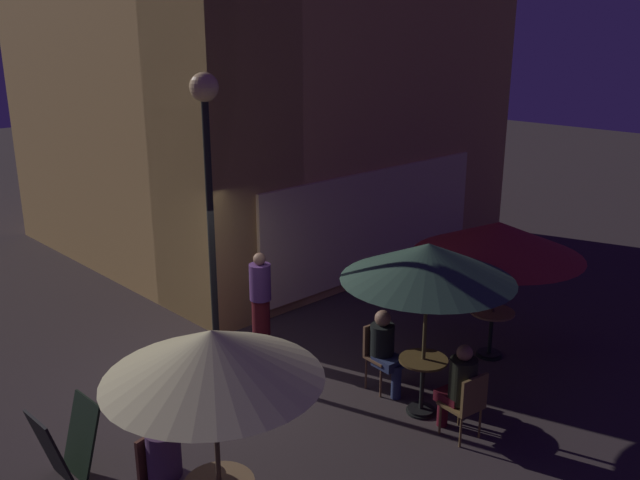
{
  "coord_description": "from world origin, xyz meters",
  "views": [
    {
      "loc": [
        -4.97,
        -7.34,
        4.89
      ],
      "look_at": [
        1.78,
        -0.32,
        1.89
      ],
      "focal_mm": 38.2,
      "sensor_mm": 36.0,
      "label": 1
    }
  ],
  "objects_px": {
    "street_lamp_near_corner": "(207,152)",
    "patio_umbrella_2": "(212,356)",
    "cafe_table_1": "(423,376)",
    "cafe_chair_3": "(159,470)",
    "patron_standing_3": "(261,305)",
    "patio_umbrella_1": "(428,262)",
    "cafe_chair_1": "(467,401)",
    "patron_seated_1": "(459,384)",
    "patio_umbrella_0": "(498,239)",
    "patron_seated_2": "(168,464)",
    "cafe_chair_0": "(378,350)",
    "menu_sandwich_board": "(66,443)",
    "patron_seated_0": "(385,346)",
    "cafe_table_0": "(491,324)"
  },
  "relations": [
    {
      "from": "street_lamp_near_corner",
      "to": "patio_umbrella_2",
      "type": "height_order",
      "value": "street_lamp_near_corner"
    },
    {
      "from": "cafe_table_1",
      "to": "cafe_chair_3",
      "type": "relative_size",
      "value": 0.81
    },
    {
      "from": "patron_standing_3",
      "to": "cafe_chair_3",
      "type": "bearing_deg",
      "value": 118.62
    },
    {
      "from": "patio_umbrella_1",
      "to": "cafe_chair_1",
      "type": "relative_size",
      "value": 2.61
    },
    {
      "from": "patio_umbrella_1",
      "to": "patio_umbrella_2",
      "type": "distance_m",
      "value": 3.41
    },
    {
      "from": "patio_umbrella_1",
      "to": "patron_seated_1",
      "type": "height_order",
      "value": "patio_umbrella_1"
    },
    {
      "from": "patio_umbrella_0",
      "to": "cafe_chair_1",
      "type": "bearing_deg",
      "value": -154.15
    },
    {
      "from": "patron_seated_2",
      "to": "patron_standing_3",
      "type": "height_order",
      "value": "patron_standing_3"
    },
    {
      "from": "cafe_chair_0",
      "to": "cafe_table_1",
      "type": "bearing_deg",
      "value": -0.0
    },
    {
      "from": "patron_seated_1",
      "to": "patron_standing_3",
      "type": "relative_size",
      "value": 0.74
    },
    {
      "from": "street_lamp_near_corner",
      "to": "patron_standing_3",
      "type": "bearing_deg",
      "value": -4.11
    },
    {
      "from": "street_lamp_near_corner",
      "to": "patio_umbrella_0",
      "type": "distance_m",
      "value": 4.45
    },
    {
      "from": "patio_umbrella_2",
      "to": "cafe_chair_1",
      "type": "height_order",
      "value": "patio_umbrella_2"
    },
    {
      "from": "patron_seated_2",
      "to": "patron_standing_3",
      "type": "relative_size",
      "value": 0.73
    },
    {
      "from": "menu_sandwich_board",
      "to": "patron_seated_1",
      "type": "bearing_deg",
      "value": -34.81
    },
    {
      "from": "cafe_chair_3",
      "to": "patron_standing_3",
      "type": "relative_size",
      "value": 0.57
    },
    {
      "from": "cafe_chair_3",
      "to": "patron_standing_3",
      "type": "height_order",
      "value": "patron_standing_3"
    },
    {
      "from": "cafe_table_1",
      "to": "patio_umbrella_1",
      "type": "xyz_separation_m",
      "value": [
        0.0,
        0.0,
        1.58
      ]
    },
    {
      "from": "patio_umbrella_0",
      "to": "patron_seated_2",
      "type": "xyz_separation_m",
      "value": [
        -5.65,
        0.17,
        -1.21
      ]
    },
    {
      "from": "patron_seated_2",
      "to": "cafe_chair_3",
      "type": "bearing_deg",
      "value": -180.0
    },
    {
      "from": "street_lamp_near_corner",
      "to": "patron_seated_0",
      "type": "xyz_separation_m",
      "value": [
        1.36,
        -2.1,
        -2.62
      ]
    },
    {
      "from": "cafe_chair_3",
      "to": "patron_seated_2",
      "type": "relative_size",
      "value": 0.78
    },
    {
      "from": "cafe_chair_1",
      "to": "patron_seated_1",
      "type": "bearing_deg",
      "value": 0.0
    },
    {
      "from": "patio_umbrella_0",
      "to": "patron_seated_1",
      "type": "relative_size",
      "value": 2.03
    },
    {
      "from": "patio_umbrella_2",
      "to": "cafe_table_1",
      "type": "bearing_deg",
      "value": 3.18
    },
    {
      "from": "cafe_table_1",
      "to": "patron_seated_0",
      "type": "relative_size",
      "value": 0.65
    },
    {
      "from": "cafe_table_1",
      "to": "patio_umbrella_2",
      "type": "height_order",
      "value": "patio_umbrella_2"
    },
    {
      "from": "cafe_table_1",
      "to": "patio_umbrella_1",
      "type": "distance_m",
      "value": 1.58
    },
    {
      "from": "cafe_table_0",
      "to": "patron_standing_3",
      "type": "distance_m",
      "value": 3.59
    },
    {
      "from": "patio_umbrella_2",
      "to": "patron_standing_3",
      "type": "height_order",
      "value": "patio_umbrella_2"
    },
    {
      "from": "cafe_chair_1",
      "to": "patron_seated_0",
      "type": "distance_m",
      "value": 1.52
    },
    {
      "from": "cafe_chair_3",
      "to": "patron_seated_1",
      "type": "relative_size",
      "value": 0.78
    },
    {
      "from": "patio_umbrella_1",
      "to": "patio_umbrella_0",
      "type": "bearing_deg",
      "value": 7.88
    },
    {
      "from": "cafe_chair_1",
      "to": "patio_umbrella_1",
      "type": "bearing_deg",
      "value": 0.0
    },
    {
      "from": "menu_sandwich_board",
      "to": "cafe_table_0",
      "type": "relative_size",
      "value": 1.18
    },
    {
      "from": "patio_umbrella_0",
      "to": "patio_umbrella_2",
      "type": "bearing_deg",
      "value": -175.02
    },
    {
      "from": "street_lamp_near_corner",
      "to": "cafe_chair_3",
      "type": "xyz_separation_m",
      "value": [
        -2.3,
        -2.22,
        -2.73
      ]
    },
    {
      "from": "patio_umbrella_1",
      "to": "cafe_chair_3",
      "type": "bearing_deg",
      "value": 170.48
    },
    {
      "from": "cafe_chair_1",
      "to": "patron_seated_2",
      "type": "bearing_deg",
      "value": 78.33
    },
    {
      "from": "street_lamp_near_corner",
      "to": "patron_standing_3",
      "type": "relative_size",
      "value": 2.57
    },
    {
      "from": "cafe_chair_0",
      "to": "patron_seated_1",
      "type": "height_order",
      "value": "patron_seated_1"
    },
    {
      "from": "cafe_table_0",
      "to": "cafe_chair_1",
      "type": "relative_size",
      "value": 0.83
    },
    {
      "from": "cafe_table_0",
      "to": "patio_umbrella_0",
      "type": "height_order",
      "value": "patio_umbrella_0"
    },
    {
      "from": "menu_sandwich_board",
      "to": "cafe_chair_0",
      "type": "xyz_separation_m",
      "value": [
        4.09,
        -1.03,
        0.12
      ]
    },
    {
      "from": "street_lamp_near_corner",
      "to": "patio_umbrella_1",
      "type": "relative_size",
      "value": 1.85
    },
    {
      "from": "street_lamp_near_corner",
      "to": "menu_sandwich_board",
      "type": "height_order",
      "value": "street_lamp_near_corner"
    },
    {
      "from": "menu_sandwich_board",
      "to": "cafe_chair_0",
      "type": "bearing_deg",
      "value": -16.21
    },
    {
      "from": "menu_sandwich_board",
      "to": "patio_umbrella_2",
      "type": "xyz_separation_m",
      "value": [
        0.61,
        -2.08,
        1.63
      ]
    },
    {
      "from": "cafe_chair_0",
      "to": "cafe_chair_1",
      "type": "bearing_deg",
      "value": -1.35
    },
    {
      "from": "cafe_table_1",
      "to": "patio_umbrella_0",
      "type": "distance_m",
      "value": 2.52
    }
  ]
}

